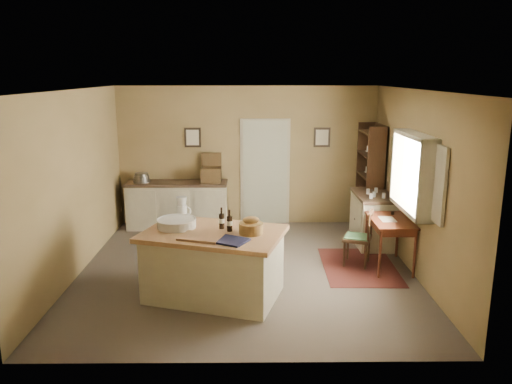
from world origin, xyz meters
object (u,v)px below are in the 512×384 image
work_island (213,262)px  writing_desk (390,225)px  right_cabinet (373,219)px  desk_chair (357,238)px  shelving_unit (372,178)px  sideboard (178,203)px

work_island → writing_desk: 2.83m
writing_desk → right_cabinet: size_ratio=0.86×
desk_chair → right_cabinet: right_cabinet is taller
shelving_unit → right_cabinet: bearing=-100.9°
desk_chair → writing_desk: bearing=10.0°
work_island → right_cabinet: work_island is taller
sideboard → shelving_unit: (3.69, -0.20, 0.53)m
writing_desk → shelving_unit: size_ratio=0.48×
writing_desk → right_cabinet: 1.11m
work_island → shelving_unit: shelving_unit is taller
desk_chair → shelving_unit: (0.63, 1.79, 0.57)m
desk_chair → shelving_unit: size_ratio=0.43×
sideboard → right_cabinet: bearing=-15.7°
work_island → right_cabinet: 3.37m
sideboard → desk_chair: bearing=-33.0°
work_island → right_cabinet: bearing=55.5°
right_cabinet → writing_desk: bearing=-90.0°
work_island → shelving_unit: bearing=63.0°
desk_chair → shelving_unit: shelving_unit is taller
sideboard → desk_chair: sideboard is taller
sideboard → right_cabinet: 3.68m
writing_desk → desk_chair: 0.54m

